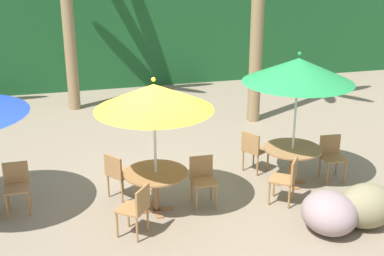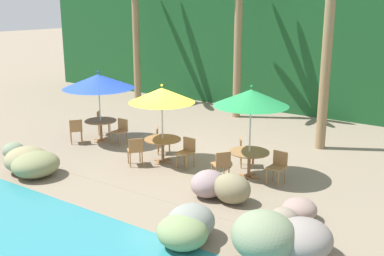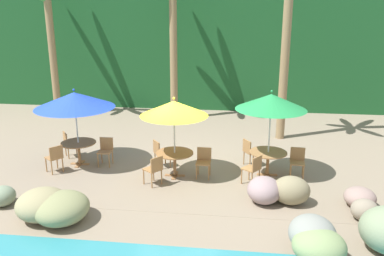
{
  "view_description": "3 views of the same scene",
  "coord_description": "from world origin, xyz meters",
  "px_view_note": "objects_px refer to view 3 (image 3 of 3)",
  "views": [
    {
      "loc": [
        -1.55,
        -8.19,
        4.43
      ],
      "look_at": [
        0.8,
        0.55,
        1.14
      ],
      "focal_mm": 48.14,
      "sensor_mm": 36.0,
      "label": 1
    },
    {
      "loc": [
        8.38,
        -10.95,
        4.74
      ],
      "look_at": [
        0.78,
        -0.03,
        1.14
      ],
      "focal_mm": 44.06,
      "sensor_mm": 36.0,
      "label": 2
    },
    {
      "loc": [
        1.79,
        -11.3,
        4.81
      ],
      "look_at": [
        0.35,
        0.36,
        1.3
      ],
      "focal_mm": 37.8,
      "sensor_mm": 36.0,
      "label": 3
    }
  ],
  "objects_px": {
    "chair_blue_left": "(55,157)",
    "chair_green_seaward": "(297,160)",
    "umbrella_yellow": "(174,108)",
    "palm_tree_third": "(287,20)",
    "palm_tree_nearest": "(50,27)",
    "chair_blue_seaward": "(106,149)",
    "chair_green_left": "(253,168)",
    "palm_tree_second": "(173,25)",
    "chair_yellow_left": "(154,168)",
    "dining_table_green": "(268,156)",
    "dining_table_yellow": "(175,157)",
    "umbrella_green": "(271,102)",
    "chair_yellow_seaward": "(204,160)",
    "chair_blue_inland": "(69,142)",
    "umbrella_blue": "(75,100)",
    "dining_table_blue": "(79,146)",
    "chair_green_inland": "(250,151)",
    "chair_yellow_inland": "(160,152)"
  },
  "relations": [
    {
      "from": "chair_blue_inland",
      "to": "chair_green_seaward",
      "type": "distance_m",
      "value": 7.37
    },
    {
      "from": "umbrella_green",
      "to": "chair_green_inland",
      "type": "distance_m",
      "value": 1.93
    },
    {
      "from": "umbrella_yellow",
      "to": "chair_yellow_seaward",
      "type": "height_order",
      "value": "umbrella_yellow"
    },
    {
      "from": "chair_green_seaward",
      "to": "palm_tree_third",
      "type": "relative_size",
      "value": 0.13
    },
    {
      "from": "chair_yellow_seaward",
      "to": "dining_table_green",
      "type": "distance_m",
      "value": 1.9
    },
    {
      "from": "dining_table_blue",
      "to": "chair_blue_inland",
      "type": "xyz_separation_m",
      "value": [
        -0.59,
        0.62,
        -0.1
      ]
    },
    {
      "from": "chair_blue_left",
      "to": "dining_table_green",
      "type": "xyz_separation_m",
      "value": [
        6.34,
        0.58,
        0.1
      ]
    },
    {
      "from": "chair_blue_seaward",
      "to": "dining_table_green",
      "type": "bearing_deg",
      "value": -2.85
    },
    {
      "from": "chair_blue_inland",
      "to": "palm_tree_third",
      "type": "bearing_deg",
      "value": 22.51
    },
    {
      "from": "chair_green_seaward",
      "to": "palm_tree_nearest",
      "type": "relative_size",
      "value": 0.15
    },
    {
      "from": "umbrella_yellow",
      "to": "chair_yellow_inland",
      "type": "relative_size",
      "value": 2.76
    },
    {
      "from": "chair_green_inland",
      "to": "chair_green_left",
      "type": "height_order",
      "value": "same"
    },
    {
      "from": "dining_table_yellow",
      "to": "dining_table_green",
      "type": "distance_m",
      "value": 2.75
    },
    {
      "from": "chair_yellow_left",
      "to": "palm_tree_nearest",
      "type": "bearing_deg",
      "value": 130.77
    },
    {
      "from": "chair_green_inland",
      "to": "chair_green_left",
      "type": "distance_m",
      "value": 1.41
    },
    {
      "from": "palm_tree_nearest",
      "to": "palm_tree_third",
      "type": "xyz_separation_m",
      "value": [
        9.91,
        -2.18,
        0.41
      ]
    },
    {
      "from": "umbrella_blue",
      "to": "chair_green_seaward",
      "type": "bearing_deg",
      "value": -1.04
    },
    {
      "from": "chair_green_seaward",
      "to": "dining_table_green",
      "type": "bearing_deg",
      "value": -178.38
    },
    {
      "from": "umbrella_blue",
      "to": "chair_blue_seaward",
      "type": "distance_m",
      "value": 1.81
    },
    {
      "from": "umbrella_yellow",
      "to": "dining_table_green",
      "type": "distance_m",
      "value": 3.11
    },
    {
      "from": "umbrella_yellow",
      "to": "chair_green_left",
      "type": "xyz_separation_m",
      "value": [
        2.29,
        -0.34,
        -1.56
      ]
    },
    {
      "from": "umbrella_blue",
      "to": "umbrella_yellow",
      "type": "height_order",
      "value": "umbrella_blue"
    },
    {
      "from": "palm_tree_nearest",
      "to": "chair_yellow_seaward",
      "type": "bearing_deg",
      "value": -40.23
    },
    {
      "from": "chair_green_left",
      "to": "palm_tree_third",
      "type": "bearing_deg",
      "value": 76.02
    },
    {
      "from": "chair_blue_inland",
      "to": "chair_yellow_left",
      "type": "relative_size",
      "value": 1.0
    },
    {
      "from": "umbrella_blue",
      "to": "palm_tree_nearest",
      "type": "relative_size",
      "value": 0.42
    },
    {
      "from": "chair_blue_left",
      "to": "dining_table_green",
      "type": "distance_m",
      "value": 6.36
    },
    {
      "from": "umbrella_yellow",
      "to": "chair_green_seaward",
      "type": "relative_size",
      "value": 2.76
    },
    {
      "from": "chair_blue_left",
      "to": "chair_yellow_inland",
      "type": "bearing_deg",
      "value": 15.17
    },
    {
      "from": "chair_green_left",
      "to": "palm_tree_second",
      "type": "xyz_separation_m",
      "value": [
        -3.35,
        6.68,
        3.57
      ]
    },
    {
      "from": "chair_yellow_seaward",
      "to": "palm_tree_third",
      "type": "height_order",
      "value": "palm_tree_third"
    },
    {
      "from": "umbrella_yellow",
      "to": "palm_tree_nearest",
      "type": "relative_size",
      "value": 0.41
    },
    {
      "from": "umbrella_blue",
      "to": "palm_tree_third",
      "type": "relative_size",
      "value": 0.37
    },
    {
      "from": "chair_blue_left",
      "to": "chair_green_seaward",
      "type": "bearing_deg",
      "value": 4.82
    },
    {
      "from": "umbrella_blue",
      "to": "chair_yellow_left",
      "type": "xyz_separation_m",
      "value": [
        2.71,
        -1.26,
        -1.59
      ]
    },
    {
      "from": "palm_tree_nearest",
      "to": "chair_blue_seaward",
      "type": "bearing_deg",
      "value": -53.44
    },
    {
      "from": "chair_blue_left",
      "to": "palm_tree_nearest",
      "type": "relative_size",
      "value": 0.15
    },
    {
      "from": "umbrella_blue",
      "to": "chair_blue_left",
      "type": "bearing_deg",
      "value": -121.6
    },
    {
      "from": "umbrella_yellow",
      "to": "chair_green_seaward",
      "type": "bearing_deg",
      "value": 6.61
    },
    {
      "from": "chair_yellow_left",
      "to": "umbrella_green",
      "type": "relative_size",
      "value": 0.34
    },
    {
      "from": "umbrella_yellow",
      "to": "chair_yellow_left",
      "type": "height_order",
      "value": "umbrella_yellow"
    },
    {
      "from": "chair_blue_seaward",
      "to": "chair_yellow_seaward",
      "type": "relative_size",
      "value": 1.0
    },
    {
      "from": "chair_blue_seaward",
      "to": "umbrella_green",
      "type": "height_order",
      "value": "umbrella_green"
    },
    {
      "from": "dining_table_green",
      "to": "palm_tree_second",
      "type": "xyz_separation_m",
      "value": [
        -3.79,
        5.95,
        3.47
      ]
    },
    {
      "from": "chair_green_left",
      "to": "chair_yellow_left",
      "type": "bearing_deg",
      "value": -172.06
    },
    {
      "from": "umbrella_green",
      "to": "chair_green_seaward",
      "type": "distance_m",
      "value": 1.93
    },
    {
      "from": "chair_yellow_seaward",
      "to": "chair_yellow_left",
      "type": "distance_m",
      "value": 1.53
    },
    {
      "from": "chair_yellow_left",
      "to": "palm_tree_third",
      "type": "bearing_deg",
      "value": 51.52
    },
    {
      "from": "palm_tree_second",
      "to": "chair_yellow_left",
      "type": "bearing_deg",
      "value": -85.06
    },
    {
      "from": "chair_yellow_inland",
      "to": "chair_green_seaward",
      "type": "relative_size",
      "value": 1.0
    }
  ]
}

